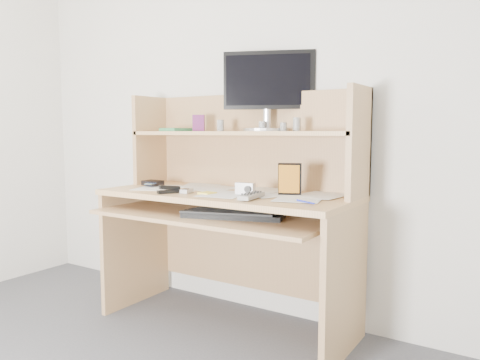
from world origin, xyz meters
The scene contains 19 objects.
back_wall centered at (0.00, 1.80, 1.25)m, with size 3.60×0.04×2.50m, color beige.
desk centered at (0.00, 1.56, 0.69)m, with size 1.40×0.70×1.30m.
paper_clutter centered at (0.00, 1.48, 0.75)m, with size 1.32×0.54×0.01m, color white.
keyboard centered at (0.15, 1.33, 0.67)m, with size 0.54×0.33×0.03m.
tv_remote centered at (0.25, 1.33, 0.77)m, with size 0.06×0.20×0.02m, color gray.
flip_phone centered at (-0.15, 1.33, 0.77)m, with size 0.04×0.08×0.02m, color #B1B1B3.
stapler centered at (-0.23, 1.27, 0.77)m, with size 0.03×0.12×0.04m, color black.
wallet centered at (-0.54, 1.48, 0.77)m, with size 0.11×0.09×0.03m, color black.
sticky_note_pad centered at (-0.04, 1.37, 0.75)m, with size 0.07×0.07×0.01m, color #F3FF43.
digital_camera centered at (0.16, 1.42, 0.79)m, with size 0.10×0.04×0.06m, color silver.
game_case centered at (0.36, 1.52, 0.84)m, with size 0.12×0.01×0.17m, color black.
blue_pen centered at (0.54, 1.34, 0.76)m, with size 0.01×0.01×0.13m, color #1A27C4.
card_box centered at (-0.29, 1.62, 1.13)m, with size 0.07×0.02×0.10m, color maroon.
shelf_book centered at (-0.46, 1.63, 1.09)m, with size 0.14×0.19×0.02m, color #337F55.
chip_stack_a centered at (0.14, 1.64, 1.11)m, with size 0.04×0.04×0.05m, color black.
chip_stack_b centered at (-0.11, 1.59, 1.11)m, with size 0.04×0.04×0.06m, color white.
chip_stack_c centered at (0.27, 1.63, 1.10)m, with size 0.04×0.04×0.05m, color black.
chip_stack_d centered at (0.34, 1.64, 1.12)m, with size 0.04×0.04×0.07m, color silver.
monitor centered at (0.14, 1.70, 1.32)m, with size 0.48×0.27×0.44m.
Camera 1 is at (1.43, -0.60, 1.08)m, focal length 35.00 mm.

